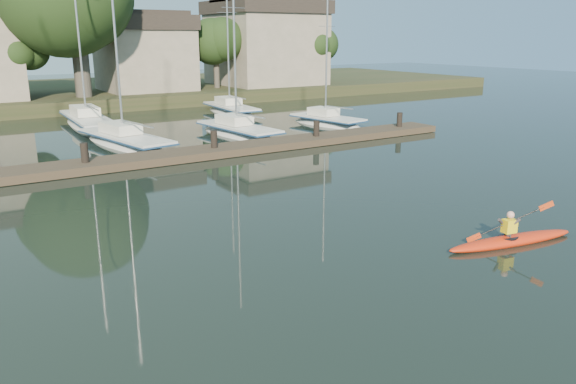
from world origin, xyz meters
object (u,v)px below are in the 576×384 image
sailboat_2 (126,149)px  sailboat_6 (88,129)px  sailboat_7 (231,116)px  dock (154,158)px  sailboat_3 (239,139)px  kayak (511,238)px  sailboat_4 (327,128)px

sailboat_2 → sailboat_6: size_ratio=0.89×
sailboat_7 → dock: bearing=-125.2°
dock → sailboat_3: size_ratio=2.79×
sailboat_3 → kayak: bearing=-101.3°
sailboat_6 → sailboat_7: 10.49m
sailboat_2 → sailboat_4: sailboat_2 is taller
sailboat_6 → sailboat_2: bearing=-87.7°
sailboat_2 → sailboat_3: 6.43m
sailboat_6 → sailboat_7: bearing=5.4°
sailboat_4 → sailboat_2: bearing=170.5°
sailboat_4 → sailboat_7: (-2.65, 8.41, -0.01)m
sailboat_6 → sailboat_7: (10.47, 0.59, 0.00)m
kayak → sailboat_4: (8.53, 20.02, -0.34)m
dock → sailboat_2: 4.74m
kayak → sailboat_7: sailboat_7 is taller
sailboat_2 → sailboat_7: 13.45m
sailboat_2 → sailboat_4: 13.10m
sailboat_3 → sailboat_7: 9.74m
kayak → sailboat_7: (5.88, 28.43, -0.35)m
sailboat_3 → sailboat_6: size_ratio=0.76×
sailboat_2 → sailboat_4: (13.10, 0.04, 0.00)m
sailboat_3 → sailboat_4: sailboat_3 is taller
sailboat_7 → sailboat_6: bearing=-173.2°
dock → sailboat_6: size_ratio=2.13×
sailboat_3 → dock: bearing=-152.7°
kayak → sailboat_6: 28.22m
kayak → dock: size_ratio=0.12×
sailboat_2 → sailboat_7: bearing=28.6°
sailboat_4 → sailboat_6: sailboat_6 is taller
kayak → sailboat_4: size_ratio=0.40×
kayak → sailboat_3: sailboat_3 is taller
dock → sailboat_4: bearing=19.8°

